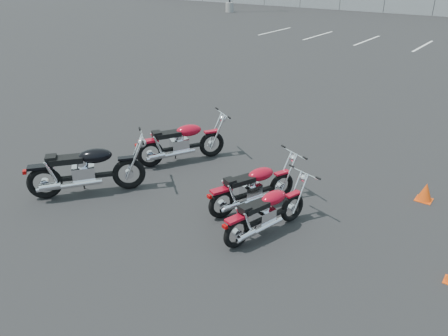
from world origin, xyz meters
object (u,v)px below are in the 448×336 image
Objects in this scene: motorcycle_front_red at (181,142)px; motorcycle_rear_red at (266,212)px; motorcycle_second_black at (86,170)px; motorcycle_third_red at (253,188)px.

motorcycle_rear_red is (3.00, -1.34, -0.06)m from motorcycle_front_red.
motorcycle_second_black is 1.13× the size of motorcycle_rear_red.
motorcycle_front_red is 3.29m from motorcycle_rear_red.
motorcycle_third_red is (2.38, -0.78, -0.05)m from motorcycle_front_red.
motorcycle_third_red reaches higher than motorcycle_rear_red.
motorcycle_second_black reaches higher than motorcycle_rear_red.
motorcycle_second_black is at bearing -153.67° from motorcycle_third_red.
motorcycle_front_red is 1.07× the size of motorcycle_third_red.
motorcycle_front_red is 2.24m from motorcycle_second_black.
motorcycle_second_black reaches higher than motorcycle_front_red.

